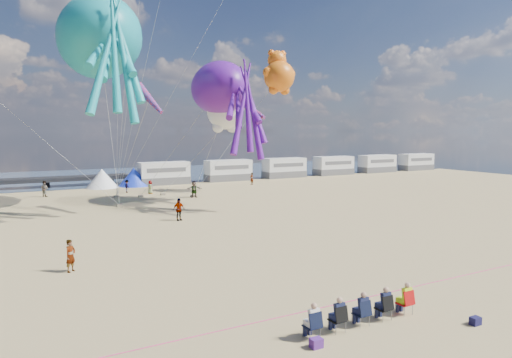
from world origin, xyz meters
name	(u,v)px	position (x,y,z in m)	size (l,w,h in m)	color
ground	(284,270)	(0.00, 0.00, 0.00)	(120.00, 120.00, 0.00)	tan
water	(98,177)	(0.00, 55.00, 0.02)	(120.00, 120.00, 0.00)	#334761
motorhome_0	(164,173)	(6.00, 40.00, 1.50)	(6.60, 2.50, 3.00)	silver
motorhome_1	(228,170)	(15.50, 40.00, 1.50)	(6.60, 2.50, 3.00)	silver
motorhome_2	(284,168)	(25.00, 40.00, 1.50)	(6.60, 2.50, 3.00)	silver
motorhome_3	(334,166)	(34.50, 40.00, 1.50)	(6.60, 2.50, 3.00)	silver
motorhome_4	(377,164)	(44.00, 40.00, 1.50)	(6.60, 2.50, 3.00)	silver
motorhome_5	(416,162)	(53.50, 40.00, 1.50)	(6.60, 2.50, 3.00)	silver
tent_white	(102,178)	(-2.00, 40.00, 1.20)	(4.00, 4.00, 2.40)	white
tent_blue	(134,177)	(2.00, 40.00, 1.20)	(4.00, 4.00, 2.40)	#1933CC
spectator_row	(361,308)	(-1.07, -7.01, 0.65)	(6.10, 0.90, 1.30)	black
cooler_purple	(316,343)	(-3.54, -7.65, 0.16)	(0.40, 0.30, 0.32)	#50217F
cooler_navy	(475,321)	(2.68, -9.00, 0.15)	(0.38, 0.28, 0.30)	#161541
rope_line	(348,302)	(0.00, -5.00, 0.02)	(0.03, 0.03, 34.00)	#F2338C
standing_person	(71,256)	(-9.65, 4.96, 0.83)	(0.61, 0.40, 1.66)	tan
beachgoer_0	(150,187)	(1.83, 31.71, 0.76)	(0.55, 0.36, 1.51)	#7F6659
beachgoer_1	(44,189)	(-8.93, 34.92, 0.86)	(0.84, 0.55, 1.72)	#7F6659
beachgoer_2	(127,186)	(-0.27, 33.97, 0.75)	(0.73, 0.57, 1.49)	#7F6659
beachgoer_3	(179,209)	(-0.45, 15.14, 0.90)	(1.16, 0.67, 1.80)	#7F6659
beachgoer_4	(194,189)	(5.19, 26.58, 0.90)	(1.05, 0.44, 1.80)	#7F6659
beachgoer_5	(252,179)	(16.18, 34.07, 0.81)	(1.50, 0.48, 1.62)	#7F6659
sandbag_a	(120,205)	(-3.16, 24.31, 0.11)	(0.50, 0.35, 0.22)	gray
sandbag_b	(141,196)	(0.15, 29.46, 0.11)	(0.50, 0.35, 0.22)	gray
sandbag_c	(193,196)	(5.15, 26.94, 0.11)	(0.50, 0.35, 0.22)	gray
sandbag_d	(163,194)	(2.75, 29.97, 0.11)	(0.50, 0.35, 0.22)	gray
sandbag_e	(117,196)	(-2.15, 30.68, 0.11)	(0.50, 0.35, 0.22)	gray
kite_octopus_teal	(99,38)	(-4.19, 26.01, 15.79)	(5.33, 12.43, 14.20)	teal
kite_octopus_purple	(219,88)	(6.28, 22.11, 11.31)	(4.40, 10.26, 11.73)	#57138E
kite_panda	(225,111)	(7.03, 22.51, 9.09)	(4.40, 4.14, 6.21)	white
kite_teddy_orange	(279,76)	(15.46, 25.99, 13.34)	(4.28, 4.03, 6.05)	orange
windsock_mid	(243,104)	(8.26, 20.90, 9.75)	(1.00, 6.51, 6.51)	red
windsock_right	(149,99)	(-1.17, 20.37, 9.90)	(0.90, 5.25, 5.25)	red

